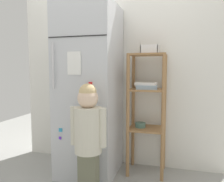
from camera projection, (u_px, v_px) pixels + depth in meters
The scene contains 6 objects.
ground_plane at pixel (110, 174), 2.45m from camera, with size 6.00×6.00×0.00m, color #999993.
kitchen_wall_back at pixel (118, 68), 2.69m from camera, with size 2.49×0.03×2.34m, color silver.
refrigerator at pixel (90, 91), 2.45m from camera, with size 0.61×0.68×1.84m.
child_standing at pixel (88, 130), 1.96m from camera, with size 0.33×0.25×1.03m.
pantry_shelf_unit at pixel (147, 101), 2.43m from camera, with size 0.40×0.34×1.32m.
fruit_bin at pixel (150, 50), 2.39m from camera, with size 0.18×0.17×0.09m.
Camera 1 is at (0.66, -2.26, 1.15)m, focal length 35.74 mm.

